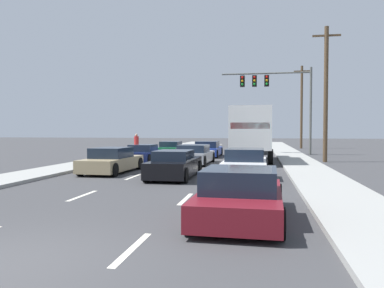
{
  "coord_description": "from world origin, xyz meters",
  "views": [
    {
      "loc": [
        3.93,
        -5.34,
        2.12
      ],
      "look_at": [
        0.43,
        14.41,
        1.39
      ],
      "focal_mm": 35.68,
      "sensor_mm": 36.0,
      "label": 1
    }
  ],
  "objects": [
    {
      "name": "lane_markings",
      "position": [
        0.0,
        23.62,
        0.0
      ],
      "size": [
        3.54,
        57.0,
        0.01
      ],
      "color": "silver",
      "rests_on": "ground_plane"
    },
    {
      "name": "car_navy",
      "position": [
        -3.6,
        18.86,
        0.54
      ],
      "size": [
        1.84,
        4.26,
        1.18
      ],
      "color": "#141E4C",
      "rests_on": "ground_plane"
    },
    {
      "name": "sidewalk_right",
      "position": [
        6.44,
        20.0,
        0.07
      ],
      "size": [
        2.37,
        80.0,
        0.14
      ],
      "primitive_type": "cube",
      "color": "#9E9E99",
      "rests_on": "ground_plane"
    },
    {
      "name": "car_black",
      "position": [
        0.2,
        11.29,
        0.57
      ],
      "size": [
        1.83,
        4.66,
        1.23
      ],
      "color": "black",
      "rests_on": "ground_plane"
    },
    {
      "name": "utility_pole_mid",
      "position": [
        8.25,
        21.16,
        4.61
      ],
      "size": [
        1.8,
        0.28,
        8.95
      ],
      "color": "brown",
      "rests_on": "ground_plane"
    },
    {
      "name": "car_silver",
      "position": [
        -0.09,
        18.25,
        0.56
      ],
      "size": [
        2.1,
        4.63,
        1.21
      ],
      "color": "#B7BABF",
      "rests_on": "ground_plane"
    },
    {
      "name": "ground_plane",
      "position": [
        0.0,
        25.0,
        0.0
      ],
      "size": [
        140.0,
        140.0,
        0.0
      ],
      "primitive_type": "plane",
      "color": "#3D3D3F"
    },
    {
      "name": "box_truck",
      "position": [
        3.46,
        20.48,
        2.05
      ],
      "size": [
        2.75,
        8.23,
        3.55
      ],
      "color": "white",
      "rests_on": "ground_plane"
    },
    {
      "name": "car_white",
      "position": [
        3.32,
        11.48,
        0.59
      ],
      "size": [
        1.96,
        4.63,
        1.32
      ],
      "color": "white",
      "rests_on": "ground_plane"
    },
    {
      "name": "car_green",
      "position": [
        -3.35,
        25.6,
        0.54
      ],
      "size": [
        1.83,
        4.46,
        1.18
      ],
      "color": "#196B38",
      "rests_on": "ground_plane"
    },
    {
      "name": "traffic_signal_mast",
      "position": [
        4.82,
        28.53,
        5.8
      ],
      "size": [
        7.7,
        0.69,
        7.49
      ],
      "color": "#595B56",
      "rests_on": "ground_plane"
    },
    {
      "name": "car_tan",
      "position": [
        -3.36,
        12.74,
        0.57
      ],
      "size": [
        1.98,
        4.56,
        1.25
      ],
      "color": "tan",
      "rests_on": "ground_plane"
    },
    {
      "name": "sidewalk_left",
      "position": [
        -6.44,
        20.0,
        0.07
      ],
      "size": [
        2.37,
        80.0,
        0.14
      ],
      "primitive_type": "cube",
      "color": "#9E9E99",
      "rests_on": "ground_plane"
    },
    {
      "name": "car_blue",
      "position": [
        -0.13,
        24.84,
        0.57
      ],
      "size": [
        1.99,
        4.61,
        1.24
      ],
      "color": "#1E389E",
      "rests_on": "ground_plane"
    },
    {
      "name": "pedestrian_mid_block",
      "position": [
        -6.11,
        24.91,
        0.98
      ],
      "size": [
        0.38,
        0.38,
        1.69
      ],
      "color": "#3F3F42",
      "rests_on": "sidewalk_left"
    },
    {
      "name": "utility_pole_far",
      "position": [
        8.71,
        40.42,
        4.91
      ],
      "size": [
        1.8,
        0.28,
        9.54
      ],
      "color": "brown",
      "rests_on": "ground_plane"
    },
    {
      "name": "car_maroon",
      "position": [
        3.5,
        3.76,
        0.55
      ],
      "size": [
        2.12,
        4.47,
        1.23
      ],
      "color": "maroon",
      "rests_on": "ground_plane"
    }
  ]
}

